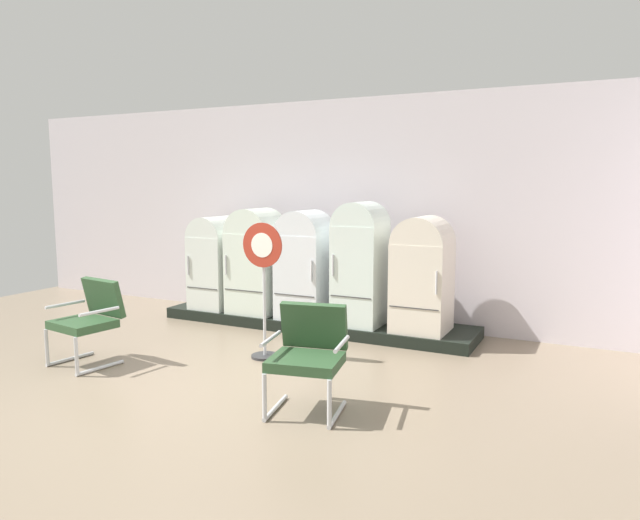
# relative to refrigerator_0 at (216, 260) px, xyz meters

# --- Properties ---
(ground) EXTENTS (12.00, 10.00, 0.05)m
(ground) POSITION_rel_refrigerator_0_xyz_m (1.61, -2.93, -0.90)
(ground) COLOR #806F5B
(back_wall) EXTENTS (11.76, 0.12, 3.21)m
(back_wall) POSITION_rel_refrigerator_0_xyz_m (1.61, 0.73, 0.74)
(back_wall) COLOR silver
(back_wall) RESTS_ON ground
(display_plinth) EXTENTS (4.51, 0.95, 0.15)m
(display_plinth) POSITION_rel_refrigerator_0_xyz_m (1.61, 0.09, -0.80)
(display_plinth) COLOR black
(display_plinth) RESTS_ON ground
(refrigerator_0) EXTENTS (0.59, 0.72, 1.37)m
(refrigerator_0) POSITION_rel_refrigerator_0_xyz_m (0.00, 0.00, 0.00)
(refrigerator_0) COLOR silver
(refrigerator_0) RESTS_ON display_plinth
(refrigerator_1) EXTENTS (0.70, 0.68, 1.51)m
(refrigerator_1) POSITION_rel_refrigerator_0_xyz_m (0.73, -0.02, 0.07)
(refrigerator_1) COLOR silver
(refrigerator_1) RESTS_ON display_plinth
(refrigerator_2) EXTENTS (0.66, 0.66, 1.50)m
(refrigerator_2) POSITION_rel_refrigerator_0_xyz_m (1.53, -0.03, 0.06)
(refrigerator_2) COLOR white
(refrigerator_2) RESTS_ON display_plinth
(refrigerator_3) EXTENTS (0.61, 0.65, 1.62)m
(refrigerator_3) POSITION_rel_refrigerator_0_xyz_m (2.35, -0.03, 0.14)
(refrigerator_3) COLOR silver
(refrigerator_3) RESTS_ON display_plinth
(refrigerator_4) EXTENTS (0.67, 0.70, 1.45)m
(refrigerator_4) POSITION_rel_refrigerator_0_xyz_m (3.19, -0.01, 0.04)
(refrigerator_4) COLOR silver
(refrigerator_4) RESTS_ON display_plinth
(armchair_left) EXTENTS (0.74, 0.73, 0.94)m
(armchair_left) POSITION_rel_refrigerator_0_xyz_m (0.11, -2.49, -0.34)
(armchair_left) COLOR silver
(armchair_left) RESTS_ON ground
(armchair_right) EXTENTS (0.76, 0.74, 0.94)m
(armchair_right) POSITION_rel_refrigerator_0_xyz_m (2.92, -2.61, -0.34)
(armchair_right) COLOR silver
(armchair_right) RESTS_ON ground
(sign_stand) EXTENTS (0.51, 0.32, 1.57)m
(sign_stand) POSITION_rel_refrigerator_0_xyz_m (1.75, -1.46, -0.06)
(sign_stand) COLOR #2D2D30
(sign_stand) RESTS_ON ground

